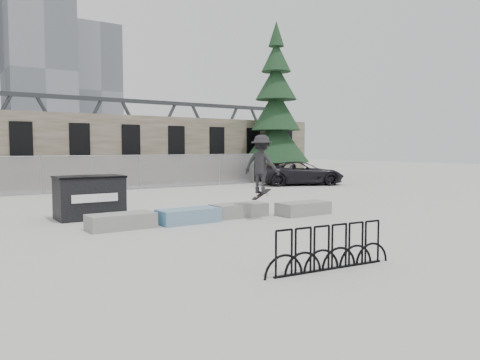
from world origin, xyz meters
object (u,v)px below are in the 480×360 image
object	(u,v)px
spruce_tree	(276,116)
suv	(301,173)
bike_rack	(330,248)
planter_center_right	(239,210)
skateboarder	(262,164)
planter_offset	(303,208)
dumpster	(90,197)
planter_far_left	(121,221)
planter_center_left	(188,215)

from	to	relation	value
spruce_tree	suv	world-z (taller)	spruce_tree
bike_rack	spruce_tree	distance (m)	25.27
planter_center_right	suv	distance (m)	14.72
skateboarder	spruce_tree	bearing A→B (deg)	-65.31
spruce_tree	planter_offset	bearing A→B (deg)	-125.48
dumpster	skateboarder	bearing A→B (deg)	-35.45
planter_far_left	planter_center_right	size ratio (longest dim) A/B	1.00
bike_rack	spruce_tree	bearing A→B (deg)	53.66
planter_far_left	planter_center_right	xyz separation A→B (m)	(4.33, 0.04, 0.00)
planter_center_right	bike_rack	bearing A→B (deg)	-110.07
dumpster	skateboarder	xyz separation A→B (m)	(4.76, -3.56, 1.14)
dumpster	skateboarder	world-z (taller)	skateboarder
planter_center_right	planter_offset	bearing A→B (deg)	-23.05
planter_center_right	planter_far_left	bearing A→B (deg)	-179.48
planter_center_right	planter_offset	world-z (taller)	same
suv	planter_center_right	bearing A→B (deg)	151.82
planter_center_left	skateboarder	bearing A→B (deg)	-17.13
bike_rack	suv	bearing A→B (deg)	49.55
spruce_tree	suv	bearing A→B (deg)	-102.67
planter_offset	spruce_tree	distance (m)	17.78
bike_rack	spruce_tree	size ratio (longest dim) A/B	0.27
bike_rack	suv	size ratio (longest dim) A/B	0.57
suv	skateboarder	size ratio (longest dim) A/B	2.53
planter_center_left	bike_rack	distance (m)	6.80
planter_far_left	planter_center_right	world-z (taller)	same
planter_center_left	dumpster	distance (m)	3.70
planter_center_left	planter_offset	distance (m)	4.41
planter_far_left	planter_center_left	distance (m)	2.21
planter_center_right	skateboarder	world-z (taller)	skateboarder
spruce_tree	suv	distance (m)	5.50
dumpster	planter_far_left	bearing A→B (deg)	-85.60
dumpster	spruce_tree	size ratio (longest dim) A/B	0.20
suv	planter_far_left	bearing A→B (deg)	143.27
bike_rack	suv	distance (m)	21.46
planter_center_left	suv	distance (m)	16.54
planter_offset	spruce_tree	xyz separation A→B (m)	(9.99, 14.02, 4.46)
bike_rack	skateboarder	world-z (taller)	skateboarder
planter_center_right	planter_offset	xyz separation A→B (m)	(2.21, -0.94, 0.00)
skateboarder	suv	bearing A→B (deg)	-72.07
planter_center_left	dumpster	bearing A→B (deg)	129.85
suv	skateboarder	world-z (taller)	skateboarder
planter_center_left	suv	world-z (taller)	suv
planter_far_left	skateboarder	size ratio (longest dim) A/B	0.92
planter_offset	skateboarder	xyz separation A→B (m)	(-1.93, -0.00, 1.63)
bike_rack	planter_far_left	bearing A→B (deg)	104.36
planter_center_left	suv	size ratio (longest dim) A/B	0.36
planter_center_left	bike_rack	size ratio (longest dim) A/B	0.64
planter_center_left	bike_rack	bearing A→B (deg)	-93.57
dumpster	spruce_tree	world-z (taller)	spruce_tree
planter_center_right	suv	size ratio (longest dim) A/B	0.36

